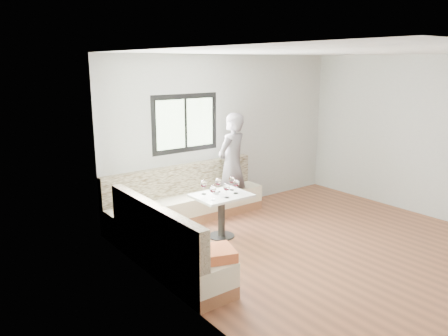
% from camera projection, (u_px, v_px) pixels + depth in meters
% --- Properties ---
extents(room, '(5.01, 5.01, 2.81)m').
position_uv_depth(room, '(328.00, 154.00, 6.10)').
color(room, brown).
rests_on(room, ground).
extents(banquette, '(2.90, 2.80, 0.95)m').
position_uv_depth(banquette, '(179.00, 219.00, 6.66)').
color(banquette, '#9C5F3B').
rests_on(banquette, ground).
extents(table, '(0.84, 0.66, 0.69)m').
position_uv_depth(table, '(221.00, 205.00, 6.73)').
color(table, black).
rests_on(table, ground).
extents(person, '(0.76, 0.61, 1.82)m').
position_uv_depth(person, '(232.00, 164.00, 7.73)').
color(person, '#635B60').
rests_on(person, ground).
extents(olive_ramekin, '(0.09, 0.09, 0.03)m').
position_uv_depth(olive_ramekin, '(216.00, 192.00, 6.73)').
color(olive_ramekin, white).
rests_on(olive_ramekin, table).
extents(wine_glass_a, '(0.10, 0.10, 0.23)m').
position_uv_depth(wine_glass_a, '(213.00, 189.00, 6.40)').
color(wine_glass_a, white).
rests_on(wine_glass_a, table).
extents(wine_glass_b, '(0.10, 0.10, 0.23)m').
position_uv_depth(wine_glass_b, '(227.00, 187.00, 6.49)').
color(wine_glass_b, white).
rests_on(wine_glass_b, table).
extents(wine_glass_c, '(0.10, 0.10, 0.23)m').
position_uv_depth(wine_glass_c, '(236.00, 184.00, 6.70)').
color(wine_glass_c, white).
rests_on(wine_glass_c, table).
extents(wine_glass_d, '(0.10, 0.10, 0.23)m').
position_uv_depth(wine_glass_d, '(218.00, 182.00, 6.78)').
color(wine_glass_d, white).
rests_on(wine_glass_d, table).
extents(wine_glass_e, '(0.10, 0.10, 0.23)m').
position_uv_depth(wine_glass_e, '(232.00, 180.00, 6.88)').
color(wine_glass_e, white).
rests_on(wine_glass_e, table).
extents(wine_glass_f, '(0.10, 0.10, 0.23)m').
position_uv_depth(wine_glass_f, '(204.00, 184.00, 6.67)').
color(wine_glass_f, white).
rests_on(wine_glass_f, table).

